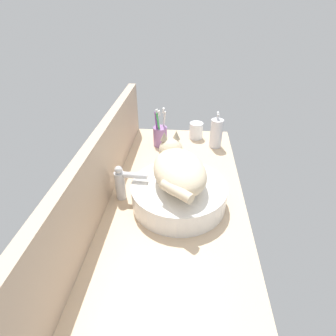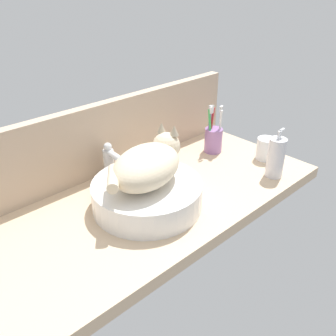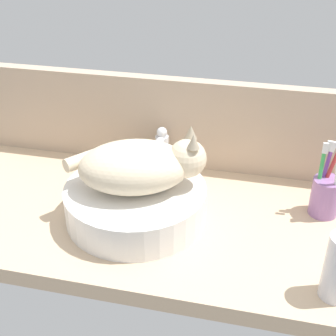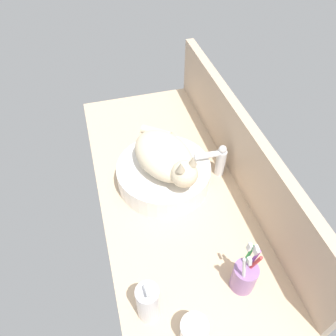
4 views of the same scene
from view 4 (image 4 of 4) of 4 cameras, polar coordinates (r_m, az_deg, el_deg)
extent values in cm
cube|color=#D1B28E|center=(120.07, 0.75, -3.62)|extent=(117.24, 52.53, 4.00)
cube|color=tan|center=(116.72, 12.46, 3.49)|extent=(117.24, 3.60, 24.96)
cylinder|color=white|center=(116.58, -0.74, -1.09)|extent=(32.96, 32.96, 8.14)
ellipsoid|color=beige|center=(109.68, -0.79, 2.27)|extent=(29.03, 23.90, 11.00)
sphere|color=beige|center=(101.84, 2.84, -1.03)|extent=(8.80, 8.80, 8.80)
cone|color=tan|center=(98.34, 4.34, 1.25)|extent=(2.80, 2.80, 3.20)
cone|color=tan|center=(96.44, 2.24, 0.22)|extent=(2.80, 2.80, 3.20)
cylinder|color=beige|center=(117.50, -2.06, 6.19)|extent=(9.25, 10.67, 3.20)
cylinder|color=silver|center=(120.04, 9.13, 0.94)|extent=(3.60, 3.60, 11.00)
cylinder|color=silver|center=(115.19, 7.06, 2.27)|extent=(2.80, 10.11, 2.20)
sphere|color=silver|center=(115.40, 9.52, 3.26)|extent=(2.80, 2.80, 2.80)
cylinder|color=silver|center=(89.45, -3.47, -22.42)|extent=(5.86, 5.86, 13.92)
cylinder|color=silver|center=(81.70, -3.75, -20.33)|extent=(1.20, 1.20, 2.80)
cylinder|color=silver|center=(79.95, -3.59, -20.71)|extent=(2.20, 1.00, 1.00)
cylinder|color=#996BA8|center=(96.72, 13.07, -18.00)|extent=(6.80, 6.80, 9.42)
cylinder|color=white|center=(92.00, 13.03, -17.98)|extent=(2.63, 2.61, 17.01)
cube|color=white|center=(84.56, 14.01, -15.48)|extent=(1.45, 1.04, 2.58)
cylinder|color=purple|center=(93.89, 14.00, -16.05)|extent=(2.54, 2.25, 17.02)
cube|color=white|center=(86.62, 15.02, -13.44)|extent=(1.43, 0.99, 2.56)
cylinder|color=green|center=(93.79, 13.03, -15.82)|extent=(1.01, 3.23, 16.97)
cube|color=white|center=(86.51, 13.98, -13.19)|extent=(1.22, 1.12, 2.49)
cylinder|color=#D13838|center=(93.57, 14.11, -16.47)|extent=(4.31, 1.98, 16.86)
cube|color=white|center=(86.26, 15.14, -13.88)|extent=(1.67, 0.95, 2.64)
cylinder|color=white|center=(90.35, 4.50, -26.51)|extent=(6.96, 6.96, 8.23)
cylinder|color=silver|center=(92.33, 4.42, -26.88)|extent=(6.12, 6.12, 4.08)
camera|label=1|loc=(1.51, -10.59, 35.25)|focal=28.00mm
camera|label=2|loc=(1.48, -41.71, 27.11)|focal=40.00mm
camera|label=3|loc=(0.85, -64.30, 3.16)|focal=50.00mm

